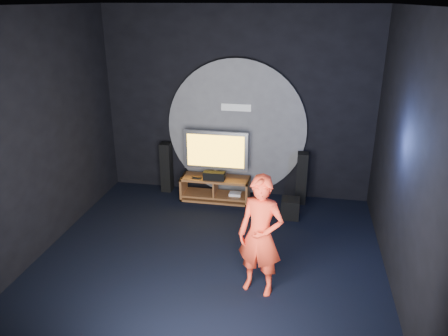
# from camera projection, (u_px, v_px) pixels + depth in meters

# --- Properties ---
(floor) EXTENTS (5.00, 5.00, 0.00)m
(floor) POSITION_uv_depth(u_px,v_px,m) (209.00, 260.00, 6.38)
(floor) COLOR black
(floor) RESTS_ON ground
(back_wall) EXTENTS (5.00, 0.04, 3.50)m
(back_wall) POSITION_uv_depth(u_px,v_px,m) (237.00, 104.00, 8.03)
(back_wall) COLOR black
(back_wall) RESTS_ON ground
(front_wall) EXTENTS (5.00, 0.04, 3.50)m
(front_wall) POSITION_uv_depth(u_px,v_px,m) (139.00, 245.00, 3.45)
(front_wall) COLOR black
(front_wall) RESTS_ON ground
(left_wall) EXTENTS (0.04, 5.00, 3.50)m
(left_wall) POSITION_uv_depth(u_px,v_px,m) (35.00, 137.00, 6.17)
(left_wall) COLOR black
(left_wall) RESTS_ON ground
(right_wall) EXTENTS (0.04, 5.00, 3.50)m
(right_wall) POSITION_uv_depth(u_px,v_px,m) (408.00, 159.00, 5.32)
(right_wall) COLOR black
(right_wall) RESTS_ON ground
(ceiling) EXTENTS (5.00, 5.00, 0.01)m
(ceiling) POSITION_uv_depth(u_px,v_px,m) (206.00, 5.00, 5.11)
(ceiling) COLOR black
(ceiling) RESTS_ON back_wall
(wall_disc_panel) EXTENTS (2.60, 0.11, 2.60)m
(wall_disc_panel) POSITION_uv_depth(u_px,v_px,m) (236.00, 129.00, 8.15)
(wall_disc_panel) COLOR #515156
(wall_disc_panel) RESTS_ON ground
(media_console) EXTENTS (1.28, 0.45, 0.45)m
(media_console) POSITION_uv_depth(u_px,v_px,m) (216.00, 190.00, 8.24)
(media_console) COLOR #95582E
(media_console) RESTS_ON ground
(tv) EXTENTS (1.19, 0.22, 0.88)m
(tv) POSITION_uv_depth(u_px,v_px,m) (216.00, 152.00, 8.04)
(tv) COLOR #A8A8AF
(tv) RESTS_ON media_console
(center_speaker) EXTENTS (0.40, 0.15, 0.15)m
(center_speaker) POSITION_uv_depth(u_px,v_px,m) (214.00, 176.00, 8.03)
(center_speaker) COLOR black
(center_speaker) RESTS_ON media_console
(remote) EXTENTS (0.18, 0.05, 0.02)m
(remote) POSITION_uv_depth(u_px,v_px,m) (197.00, 178.00, 8.09)
(remote) COLOR black
(remote) RESTS_ON media_console
(tower_speaker_left) EXTENTS (0.20, 0.22, 0.98)m
(tower_speaker_left) POSITION_uv_depth(u_px,v_px,m) (166.00, 167.00, 8.53)
(tower_speaker_left) COLOR black
(tower_speaker_left) RESTS_ON ground
(tower_speaker_right) EXTENTS (0.20, 0.22, 0.98)m
(tower_speaker_right) POSITION_uv_depth(u_px,v_px,m) (302.00, 178.00, 8.01)
(tower_speaker_right) COLOR black
(tower_speaker_right) RESTS_ON ground
(subwoofer) EXTENTS (0.31, 0.31, 0.34)m
(subwoofer) POSITION_uv_depth(u_px,v_px,m) (290.00, 208.00, 7.58)
(subwoofer) COLOR black
(subwoofer) RESTS_ON ground
(player) EXTENTS (0.67, 0.52, 1.61)m
(player) POSITION_uv_depth(u_px,v_px,m) (260.00, 236.00, 5.45)
(player) COLOR red
(player) RESTS_ON ground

